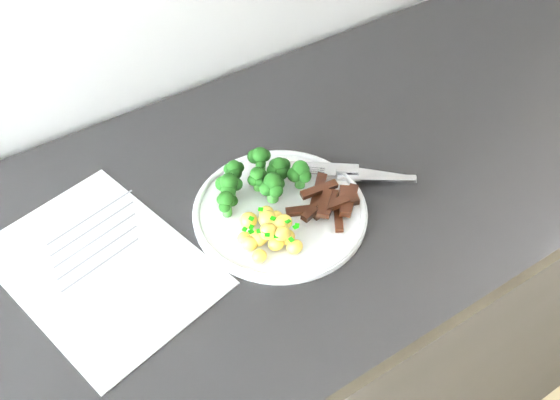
{
  "coord_description": "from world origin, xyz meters",
  "views": [
    {
      "loc": [
        -0.19,
        1.12,
        1.61
      ],
      "look_at": [
        0.14,
        1.64,
        0.95
      ],
      "focal_mm": 39.92,
      "sensor_mm": 36.0,
      "label": 1
    }
  ],
  "objects_px": {
    "plate": "(280,211)",
    "knife": "(366,174)",
    "potatoes": "(270,231)",
    "fork": "(360,176)",
    "counter": "(240,374)",
    "beef_strips": "(329,202)",
    "recipe_paper": "(102,266)",
    "broccoli": "(261,177)"
  },
  "relations": [
    {
      "from": "broccoli",
      "to": "potatoes",
      "type": "xyz_separation_m",
      "value": [
        -0.04,
        -0.08,
        -0.02
      ]
    },
    {
      "from": "recipe_paper",
      "to": "knife",
      "type": "distance_m",
      "value": 0.42
    },
    {
      "from": "broccoli",
      "to": "beef_strips",
      "type": "distance_m",
      "value": 0.11
    },
    {
      "from": "fork",
      "to": "beef_strips",
      "type": "bearing_deg",
      "value": -164.55
    },
    {
      "from": "knife",
      "to": "fork",
      "type": "bearing_deg",
      "value": -165.12
    },
    {
      "from": "potatoes",
      "to": "fork",
      "type": "relative_size",
      "value": 0.68
    },
    {
      "from": "recipe_paper",
      "to": "beef_strips",
      "type": "distance_m",
      "value": 0.33
    },
    {
      "from": "broccoli",
      "to": "knife",
      "type": "height_order",
      "value": "broccoli"
    },
    {
      "from": "potatoes",
      "to": "beef_strips",
      "type": "distance_m",
      "value": 0.1
    },
    {
      "from": "counter",
      "to": "knife",
      "type": "xyz_separation_m",
      "value": [
        0.23,
        -0.04,
        0.47
      ]
    },
    {
      "from": "recipe_paper",
      "to": "potatoes",
      "type": "bearing_deg",
      "value": -22.35
    },
    {
      "from": "plate",
      "to": "potatoes",
      "type": "distance_m",
      "value": 0.06
    },
    {
      "from": "potatoes",
      "to": "knife",
      "type": "bearing_deg",
      "value": 7.73
    },
    {
      "from": "counter",
      "to": "broccoli",
      "type": "bearing_deg",
      "value": 13.64
    },
    {
      "from": "recipe_paper",
      "to": "beef_strips",
      "type": "relative_size",
      "value": 2.89
    },
    {
      "from": "beef_strips",
      "to": "knife",
      "type": "distance_m",
      "value": 0.09
    },
    {
      "from": "plate",
      "to": "knife",
      "type": "bearing_deg",
      "value": -3.85
    },
    {
      "from": "beef_strips",
      "to": "counter",
      "type": "bearing_deg",
      "value": 155.93
    },
    {
      "from": "fork",
      "to": "knife",
      "type": "xyz_separation_m",
      "value": [
        0.02,
        0.0,
        -0.01
      ]
    },
    {
      "from": "plate",
      "to": "knife",
      "type": "relative_size",
      "value": 1.53
    },
    {
      "from": "beef_strips",
      "to": "fork",
      "type": "xyz_separation_m",
      "value": [
        0.07,
        0.02,
        -0.0
      ]
    },
    {
      "from": "plate",
      "to": "fork",
      "type": "height_order",
      "value": "fork"
    },
    {
      "from": "recipe_paper",
      "to": "plate",
      "type": "bearing_deg",
      "value": -11.62
    },
    {
      "from": "recipe_paper",
      "to": "fork",
      "type": "xyz_separation_m",
      "value": [
        0.39,
        -0.07,
        0.02
      ]
    },
    {
      "from": "broccoli",
      "to": "fork",
      "type": "relative_size",
      "value": 1.06
    },
    {
      "from": "plate",
      "to": "potatoes",
      "type": "xyz_separation_m",
      "value": [
        -0.04,
        -0.04,
        0.02
      ]
    },
    {
      "from": "counter",
      "to": "beef_strips",
      "type": "bearing_deg",
      "value": -24.07
    },
    {
      "from": "plate",
      "to": "knife",
      "type": "xyz_separation_m",
      "value": [
        0.15,
        -0.01,
        0.0
      ]
    },
    {
      "from": "counter",
      "to": "fork",
      "type": "relative_size",
      "value": 16.98
    },
    {
      "from": "potatoes",
      "to": "knife",
      "type": "height_order",
      "value": "potatoes"
    },
    {
      "from": "recipe_paper",
      "to": "broccoli",
      "type": "distance_m",
      "value": 0.26
    },
    {
      "from": "recipe_paper",
      "to": "fork",
      "type": "bearing_deg",
      "value": -9.78
    },
    {
      "from": "plate",
      "to": "beef_strips",
      "type": "distance_m",
      "value": 0.07
    },
    {
      "from": "potatoes",
      "to": "fork",
      "type": "distance_m",
      "value": 0.18
    },
    {
      "from": "recipe_paper",
      "to": "potatoes",
      "type": "xyz_separation_m",
      "value": [
        0.22,
        -0.09,
        0.02
      ]
    },
    {
      "from": "counter",
      "to": "fork",
      "type": "bearing_deg",
      "value": -11.31
    },
    {
      "from": "counter",
      "to": "beef_strips",
      "type": "relative_size",
      "value": 19.84
    },
    {
      "from": "counter",
      "to": "recipe_paper",
      "type": "relative_size",
      "value": 6.87
    },
    {
      "from": "broccoli",
      "to": "beef_strips",
      "type": "height_order",
      "value": "broccoli"
    },
    {
      "from": "potatoes",
      "to": "fork",
      "type": "xyz_separation_m",
      "value": [
        0.18,
        0.02,
        -0.01
      ]
    },
    {
      "from": "beef_strips",
      "to": "knife",
      "type": "relative_size",
      "value": 0.74
    },
    {
      "from": "plate",
      "to": "beef_strips",
      "type": "xyz_separation_m",
      "value": [
        0.06,
        -0.03,
        0.01
      ]
    }
  ]
}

